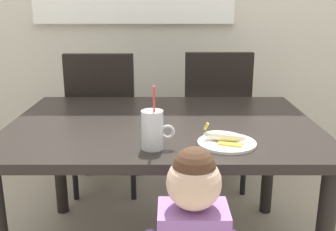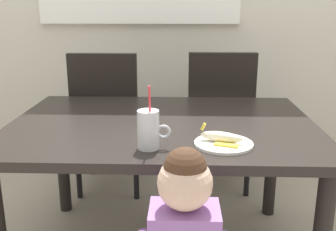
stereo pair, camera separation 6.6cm
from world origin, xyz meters
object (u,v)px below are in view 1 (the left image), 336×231
dining_table (161,139)px  peeled_banana (224,137)px  dining_chair_left (103,116)px  dining_chair_right (214,113)px  milk_cup (151,132)px  snack_plate (225,143)px

dining_table → peeled_banana: (0.25, -0.30, 0.12)m
dining_table → dining_chair_left: (-0.39, 0.69, -0.08)m
dining_table → dining_chair_left: dining_chair_left is taller
dining_chair_right → peeled_banana: (-0.09, -1.07, 0.20)m
dining_chair_left → peeled_banana: bearing=122.7°
dining_table → milk_cup: bearing=-95.4°
peeled_banana → dining_chair_right: bearing=85.1°
milk_cup → snack_plate: 0.30m
dining_table → peeled_banana: 0.41m
peeled_banana → dining_table: bearing=129.3°
dining_table → dining_chair_right: bearing=65.9°
milk_cup → peeled_banana: 0.29m
dining_table → milk_cup: size_ratio=5.66×
dining_chair_left → dining_table: bearing=119.5°
dining_chair_right → milk_cup: 1.20m
milk_cup → dining_table: bearing=84.6°
dining_chair_left → peeled_banana: dining_chair_left is taller
dining_chair_left → dining_chair_right: same height
dining_chair_right → milk_cup: (-0.37, -1.11, 0.24)m
milk_cup → snack_plate: (0.29, 0.04, -0.06)m
milk_cup → peeled_banana: milk_cup is taller
peeled_banana → snack_plate: bearing=-25.3°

